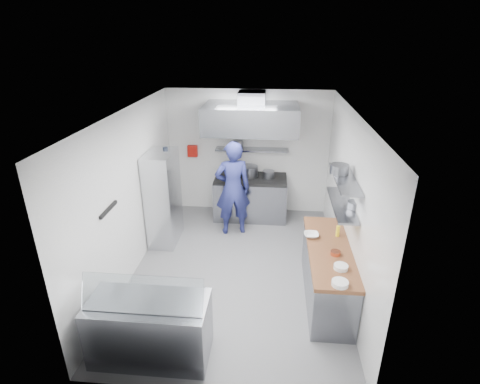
# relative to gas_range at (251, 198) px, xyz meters

# --- Properties ---
(floor) EXTENTS (5.00, 5.00, 0.00)m
(floor) POSITION_rel_gas_range_xyz_m (-0.10, -2.10, -0.45)
(floor) COLOR #5B5B5E
(floor) RESTS_ON ground
(ceiling) EXTENTS (5.00, 5.00, 0.00)m
(ceiling) POSITION_rel_gas_range_xyz_m (-0.10, -2.10, 2.35)
(ceiling) COLOR silver
(ceiling) RESTS_ON wall_back
(wall_back) EXTENTS (3.60, 2.80, 0.02)m
(wall_back) POSITION_rel_gas_range_xyz_m (-0.10, 0.40, 0.95)
(wall_back) COLOR white
(wall_back) RESTS_ON floor
(wall_front) EXTENTS (3.60, 2.80, 0.02)m
(wall_front) POSITION_rel_gas_range_xyz_m (-0.10, -4.60, 0.95)
(wall_front) COLOR white
(wall_front) RESTS_ON floor
(wall_left) EXTENTS (2.80, 5.00, 0.02)m
(wall_left) POSITION_rel_gas_range_xyz_m (-1.90, -2.10, 0.95)
(wall_left) COLOR white
(wall_left) RESTS_ON floor
(wall_right) EXTENTS (2.80, 5.00, 0.02)m
(wall_right) POSITION_rel_gas_range_xyz_m (1.70, -2.10, 0.95)
(wall_right) COLOR white
(wall_right) RESTS_ON floor
(gas_range) EXTENTS (1.60, 0.80, 0.90)m
(gas_range) POSITION_rel_gas_range_xyz_m (0.00, 0.00, 0.00)
(gas_range) COLOR gray
(gas_range) RESTS_ON floor
(cooktop) EXTENTS (1.57, 0.78, 0.06)m
(cooktop) POSITION_rel_gas_range_xyz_m (0.00, 0.00, 0.48)
(cooktop) COLOR black
(cooktop) RESTS_ON gas_range
(stock_pot_left) EXTENTS (0.26, 0.26, 0.20)m
(stock_pot_left) POSITION_rel_gas_range_xyz_m (-0.47, 0.23, 0.61)
(stock_pot_left) COLOR slate
(stock_pot_left) RESTS_ON cooktop
(stock_pot_mid) EXTENTS (0.38, 0.38, 0.24)m
(stock_pot_mid) POSITION_rel_gas_range_xyz_m (-0.04, 0.07, 0.63)
(stock_pot_mid) COLOR slate
(stock_pot_mid) RESTS_ON cooktop
(stock_pot_right) EXTENTS (0.26, 0.26, 0.16)m
(stock_pot_right) POSITION_rel_gas_range_xyz_m (0.38, 0.02, 0.59)
(stock_pot_right) COLOR slate
(stock_pot_right) RESTS_ON cooktop
(over_range_shelf) EXTENTS (1.60, 0.30, 0.04)m
(over_range_shelf) POSITION_rel_gas_range_xyz_m (0.00, 0.24, 1.07)
(over_range_shelf) COLOR gray
(over_range_shelf) RESTS_ON wall_back
(shelf_pot_a) EXTENTS (0.23, 0.23, 0.18)m
(shelf_pot_a) POSITION_rel_gas_range_xyz_m (-0.30, 0.22, 1.18)
(shelf_pot_a) COLOR slate
(shelf_pot_a) RESTS_ON over_range_shelf
(extractor_hood) EXTENTS (1.90, 1.15, 0.55)m
(extractor_hood) POSITION_rel_gas_range_xyz_m (0.00, -0.18, 1.85)
(extractor_hood) COLOR gray
(extractor_hood) RESTS_ON wall_back
(hood_duct) EXTENTS (0.55, 0.55, 0.24)m
(hood_duct) POSITION_rel_gas_range_xyz_m (0.00, 0.05, 2.23)
(hood_duct) COLOR slate
(hood_duct) RESTS_ON extractor_hood
(red_firebox) EXTENTS (0.22, 0.10, 0.26)m
(red_firebox) POSITION_rel_gas_range_xyz_m (-1.35, 0.34, 0.97)
(red_firebox) COLOR #A8130D
(red_firebox) RESTS_ON wall_back
(chef) EXTENTS (0.82, 0.64, 1.98)m
(chef) POSITION_rel_gas_range_xyz_m (-0.32, -0.74, 0.54)
(chef) COLOR navy
(chef) RESTS_ON floor
(wire_rack) EXTENTS (0.50, 0.90, 1.85)m
(wire_rack) POSITION_rel_gas_range_xyz_m (-1.63, -1.20, 0.48)
(wire_rack) COLOR silver
(wire_rack) RESTS_ON floor
(rack_bin_a) EXTENTS (0.17, 0.21, 0.19)m
(rack_bin_a) POSITION_rel_gas_range_xyz_m (-1.63, -1.14, 0.35)
(rack_bin_a) COLOR white
(rack_bin_a) RESTS_ON wire_rack
(rack_bin_b) EXTENTS (0.16, 0.20, 0.18)m
(rack_bin_b) POSITION_rel_gas_range_xyz_m (-1.63, -0.77, 0.85)
(rack_bin_b) COLOR yellow
(rack_bin_b) RESTS_ON wire_rack
(rack_jar) EXTENTS (0.10, 0.10, 0.18)m
(rack_jar) POSITION_rel_gas_range_xyz_m (-1.58, -0.96, 1.35)
(rack_jar) COLOR black
(rack_jar) RESTS_ON wire_rack
(knife_strip) EXTENTS (0.04, 0.55, 0.05)m
(knife_strip) POSITION_rel_gas_range_xyz_m (-1.88, -3.00, 1.10)
(knife_strip) COLOR black
(knife_strip) RESTS_ON wall_left
(prep_counter_base) EXTENTS (0.62, 2.00, 0.84)m
(prep_counter_base) POSITION_rel_gas_range_xyz_m (1.38, -2.70, -0.03)
(prep_counter_base) COLOR gray
(prep_counter_base) RESTS_ON floor
(prep_counter_top) EXTENTS (0.65, 2.04, 0.06)m
(prep_counter_top) POSITION_rel_gas_range_xyz_m (1.38, -2.70, 0.42)
(prep_counter_top) COLOR brown
(prep_counter_top) RESTS_ON prep_counter_base
(plate_stack_a) EXTENTS (0.22, 0.22, 0.06)m
(plate_stack_a) POSITION_rel_gas_range_xyz_m (1.39, -3.60, 0.48)
(plate_stack_a) COLOR white
(plate_stack_a) RESTS_ON prep_counter_top
(plate_stack_b) EXTENTS (0.20, 0.20, 0.06)m
(plate_stack_b) POSITION_rel_gas_range_xyz_m (1.46, -3.23, 0.48)
(plate_stack_b) COLOR white
(plate_stack_b) RESTS_ON prep_counter_top
(copper_pan) EXTENTS (0.15, 0.15, 0.06)m
(copper_pan) POSITION_rel_gas_range_xyz_m (1.44, -2.88, 0.48)
(copper_pan) COLOR #D6633C
(copper_pan) RESTS_ON prep_counter_top
(squeeze_bottle) EXTENTS (0.06, 0.06, 0.18)m
(squeeze_bottle) POSITION_rel_gas_range_xyz_m (1.54, -2.32, 0.54)
(squeeze_bottle) COLOR yellow
(squeeze_bottle) RESTS_ON prep_counter_top
(mixing_bowl) EXTENTS (0.25, 0.25, 0.06)m
(mixing_bowl) POSITION_rel_gas_range_xyz_m (1.13, -2.38, 0.48)
(mixing_bowl) COLOR white
(mixing_bowl) RESTS_ON prep_counter_top
(wall_shelf_lower) EXTENTS (0.30, 1.30, 0.04)m
(wall_shelf_lower) POSITION_rel_gas_range_xyz_m (1.54, -2.40, 1.05)
(wall_shelf_lower) COLOR gray
(wall_shelf_lower) RESTS_ON wall_right
(wall_shelf_upper) EXTENTS (0.30, 1.30, 0.04)m
(wall_shelf_upper) POSITION_rel_gas_range_xyz_m (1.54, -2.40, 1.47)
(wall_shelf_upper) COLOR gray
(wall_shelf_upper) RESTS_ON wall_right
(shelf_pot_c) EXTENTS (0.22, 0.22, 0.10)m
(shelf_pot_c) POSITION_rel_gas_range_xyz_m (1.70, -2.55, 1.12)
(shelf_pot_c) COLOR slate
(shelf_pot_c) RESTS_ON wall_shelf_lower
(shelf_pot_d) EXTENTS (0.28, 0.28, 0.14)m
(shelf_pot_d) POSITION_rel_gas_range_xyz_m (1.48, -2.24, 1.56)
(shelf_pot_d) COLOR slate
(shelf_pot_d) RESTS_ON wall_shelf_upper
(display_case) EXTENTS (1.50, 0.70, 0.85)m
(display_case) POSITION_rel_gas_range_xyz_m (-1.01, -4.10, -0.03)
(display_case) COLOR gray
(display_case) RESTS_ON floor
(display_glass) EXTENTS (1.47, 0.19, 0.42)m
(display_glass) POSITION_rel_gas_range_xyz_m (-1.01, -4.22, 0.62)
(display_glass) COLOR silver
(display_glass) RESTS_ON display_case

